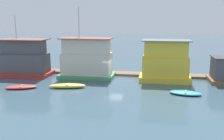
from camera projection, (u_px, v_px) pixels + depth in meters
name	position (u px, v px, depth m)	size (l,w,h in m)	color
ground_plane	(113.00, 79.00, 32.86)	(200.00, 200.00, 0.00)	#385160
dock_walkway	(116.00, 73.00, 35.47)	(42.40, 1.94, 0.30)	brown
houseboat_red	(24.00, 59.00, 34.46)	(7.25, 3.83, 8.19)	red
houseboat_green	(87.00, 59.00, 33.39)	(7.27, 3.83, 9.31)	#4C9360
houseboat_yellow	(165.00, 63.00, 31.34)	(6.34, 3.51, 5.21)	gold
dinghy_red	(21.00, 87.00, 28.27)	(3.72, 2.40, 0.38)	red
dinghy_yellow	(68.00, 86.00, 28.53)	(4.34, 2.00, 0.52)	yellow
dinghy_teal	(185.00, 93.00, 26.05)	(3.46, 1.95, 0.38)	teal
mooring_post_near_right	(17.00, 67.00, 36.55)	(0.28, 0.28, 1.74)	brown
mooring_post_near_left	(182.00, 71.00, 32.64)	(0.22, 0.22, 2.06)	brown
mooring_post_far_right	(151.00, 73.00, 33.38)	(0.23, 0.23, 1.23)	#846B4C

